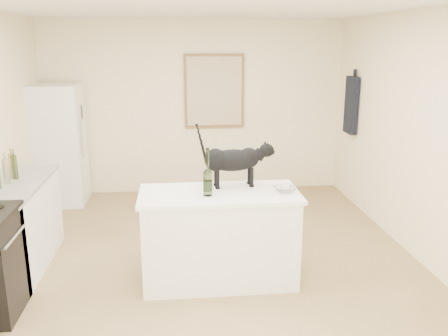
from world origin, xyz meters
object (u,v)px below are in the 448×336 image
black_cat (233,163)px  glass_bowl (285,189)px  fridge (59,145)px  wine_bottle (208,175)px

black_cat → glass_bowl: bearing=-30.3°
fridge → glass_bowl: size_ratio=7.94×
fridge → glass_bowl: (2.66, -2.60, 0.08)m
wine_bottle → glass_bowl: 0.75m
glass_bowl → wine_bottle: bearing=-177.6°
fridge → glass_bowl: fridge is taller
fridge → black_cat: size_ratio=2.54×
black_cat → glass_bowl: black_cat is taller
black_cat → fridge: bearing=128.1°
black_cat → wine_bottle: size_ratio=1.71×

